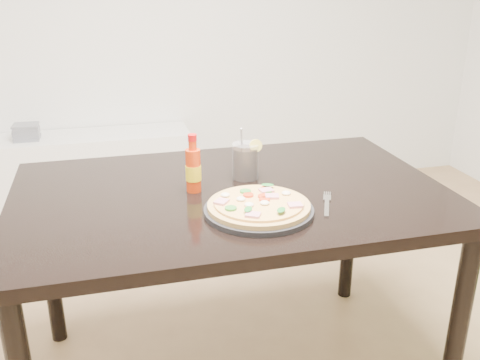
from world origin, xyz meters
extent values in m
cube|color=black|center=(-0.22, 0.39, 0.73)|extent=(1.40, 0.90, 0.04)
cylinder|color=black|center=(0.42, 0.00, 0.35)|extent=(0.06, 0.06, 0.71)
cylinder|color=black|center=(-0.86, 0.78, 0.35)|extent=(0.06, 0.06, 0.71)
cylinder|color=black|center=(0.42, 0.78, 0.35)|extent=(0.06, 0.06, 0.71)
cylinder|color=black|center=(-0.18, 0.20, 0.76)|extent=(0.32, 0.32, 0.02)
cylinder|color=tan|center=(-0.18, 0.20, 0.77)|extent=(0.30, 0.30, 0.01)
cylinder|color=#E8B765|center=(-0.18, 0.20, 0.78)|extent=(0.26, 0.26, 0.01)
cube|color=pink|center=(-0.29, 0.22, 0.79)|extent=(0.05, 0.05, 0.01)
cube|color=pink|center=(-0.14, 0.27, 0.79)|extent=(0.04, 0.04, 0.01)
cube|color=pink|center=(-0.14, 0.22, 0.79)|extent=(0.05, 0.04, 0.01)
cube|color=pink|center=(-0.23, 0.11, 0.79)|extent=(0.05, 0.05, 0.01)
cube|color=pink|center=(-0.09, 0.14, 0.79)|extent=(0.04, 0.04, 0.01)
cylinder|color=red|center=(-0.17, 0.20, 0.79)|extent=(0.03, 0.03, 0.01)
cylinder|color=red|center=(-0.20, 0.25, 0.79)|extent=(0.03, 0.03, 0.01)
cylinder|color=red|center=(-0.14, 0.28, 0.79)|extent=(0.03, 0.03, 0.01)
cylinder|color=red|center=(-0.16, 0.23, 0.79)|extent=(0.03, 0.03, 0.01)
cylinder|color=#32802A|center=(-0.20, 0.28, 0.79)|extent=(0.03, 0.03, 0.01)
cylinder|color=#32802A|center=(-0.14, 0.26, 0.79)|extent=(0.03, 0.03, 0.01)
cylinder|color=#32802A|center=(-0.28, 0.17, 0.79)|extent=(0.03, 0.03, 0.01)
ellipsoid|color=silver|center=(-0.23, 0.22, 0.79)|extent=(0.03, 0.03, 0.01)
ellipsoid|color=silver|center=(-0.27, 0.26, 0.79)|extent=(0.03, 0.03, 0.01)
ellipsoid|color=silver|center=(-0.09, 0.23, 0.79)|extent=(0.03, 0.03, 0.01)
ellipsoid|color=silver|center=(-0.17, 0.18, 0.79)|extent=(0.03, 0.03, 0.01)
ellipsoid|color=silver|center=(-0.22, 0.18, 0.79)|extent=(0.03, 0.03, 0.01)
ellipsoid|color=#1B7225|center=(-0.13, 0.30, 0.80)|extent=(0.04, 0.03, 0.00)
ellipsoid|color=#1B7225|center=(-0.15, 0.11, 0.80)|extent=(0.04, 0.05, 0.00)
ellipsoid|color=#1B7225|center=(-0.23, 0.13, 0.80)|extent=(0.04, 0.05, 0.00)
cylinder|color=red|center=(-0.34, 0.42, 0.82)|extent=(0.06, 0.06, 0.14)
cylinder|color=yellow|center=(-0.34, 0.42, 0.81)|extent=(0.05, 0.05, 0.05)
cylinder|color=red|center=(-0.34, 0.42, 0.91)|extent=(0.03, 0.03, 0.03)
cylinder|color=red|center=(-0.34, 0.42, 0.93)|extent=(0.03, 0.03, 0.02)
cylinder|color=black|center=(-0.14, 0.49, 0.80)|extent=(0.09, 0.09, 0.11)
cylinder|color=silver|center=(-0.14, 0.49, 0.81)|extent=(0.09, 0.09, 0.12)
cylinder|color=#F2E059|center=(-0.11, 0.47, 0.87)|extent=(0.04, 0.01, 0.04)
cylinder|color=#B2B2B7|center=(-0.15, 0.50, 0.85)|extent=(0.03, 0.06, 0.17)
cube|color=silver|center=(0.02, 0.17, 0.75)|extent=(0.06, 0.11, 0.00)
cube|color=silver|center=(0.05, 0.25, 0.75)|extent=(0.04, 0.05, 0.00)
cube|color=silver|center=(0.06, 0.28, 0.75)|extent=(0.02, 0.03, 0.00)
cube|color=silver|center=(0.07, 0.28, 0.75)|extent=(0.02, 0.03, 0.00)
cube|color=silver|center=(0.07, 0.28, 0.75)|extent=(0.02, 0.03, 0.00)
cube|color=silver|center=(0.08, 0.27, 0.75)|extent=(0.02, 0.03, 0.00)
cube|color=white|center=(-0.80, 2.07, 0.25)|extent=(1.40, 0.34, 0.50)
cube|color=slate|center=(-1.05, 2.05, 0.51)|extent=(0.14, 0.12, 0.01)
cube|color=slate|center=(-1.05, 2.05, 0.52)|extent=(0.14, 0.12, 0.01)
cube|color=slate|center=(-1.05, 2.05, 0.53)|extent=(0.14, 0.12, 0.01)
cube|color=slate|center=(-1.05, 2.05, 0.54)|extent=(0.14, 0.12, 0.01)
cube|color=slate|center=(-1.05, 2.05, 0.55)|extent=(0.14, 0.12, 0.01)
cube|color=slate|center=(-1.05, 2.05, 0.56)|extent=(0.14, 0.12, 0.01)
cube|color=slate|center=(-1.05, 2.05, 0.57)|extent=(0.14, 0.12, 0.01)
cube|color=slate|center=(-1.05, 2.05, 0.58)|extent=(0.14, 0.12, 0.01)
cube|color=slate|center=(-1.05, 2.05, 0.59)|extent=(0.14, 0.12, 0.01)
camera|label=1|loc=(-0.60, -1.18, 1.41)|focal=40.00mm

